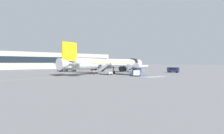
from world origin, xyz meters
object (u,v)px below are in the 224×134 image
object	(u,v)px
service_van_0	(173,69)
terminal_building	(50,61)
airliner	(109,64)
boarding_stairs_aft	(105,72)
service_van_2	(137,70)
boarding_stairs_forward	(133,70)
service_van_1	(137,72)
fuel_tanker	(67,68)
ground_crew_1	(113,71)
ground_crew_0	(94,72)

from	to	relation	value
service_van_0	terminal_building	distance (m)	84.14
airliner	boarding_stairs_aft	distance (m)	9.07
service_van_2	boarding_stairs_forward	bearing A→B (deg)	-102.28
boarding_stairs_aft	terminal_building	size ratio (longest dim) A/B	0.06
boarding_stairs_forward	service_van_1	bearing A→B (deg)	-144.19
fuel_tanker	service_van_0	xyz separation A→B (m)	(30.91, -36.37, -0.39)
service_van_0	ground_crew_1	size ratio (longest dim) A/B	2.97
service_van_0	terminal_building	bearing A→B (deg)	88.09
fuel_tanker	service_van_1	distance (m)	40.35
fuel_tanker	ground_crew_0	xyz separation A→B (m)	(-2.80, -28.05, -0.70)
airliner	boarding_stairs_aft	xyz separation A→B (m)	(-6.21, -6.04, -2.69)
boarding_stairs_forward	ground_crew_0	xyz separation A→B (m)	(-21.71, -3.31, -0.03)
service_van_1	ground_crew_0	bearing A→B (deg)	175.57
boarding_stairs_forward	fuel_tanker	xyz separation A→B (m)	(-18.92, 24.73, 0.67)
airliner	ground_crew_0	xyz separation A→B (m)	(-10.51, -5.33, -2.72)
service_van_0	service_van_2	world-z (taller)	service_van_2
service_van_0	boarding_stairs_forward	bearing A→B (deg)	116.71
boarding_stairs_aft	terminal_building	bearing A→B (deg)	73.45
fuel_tanker	service_van_2	bearing A→B (deg)	21.59
service_van_0	service_van_2	xyz separation A→B (m)	(-18.30, 3.35, 0.02)
fuel_tanker	service_van_2	size ratio (longest dim) A/B	1.97
service_van_0	service_van_2	size ratio (longest dim) A/B	1.05
fuel_tanker	ground_crew_1	size ratio (longest dim) A/B	5.60
ground_crew_1	service_van_2	bearing A→B (deg)	-73.18
airliner	service_van_1	xyz separation A→B (m)	(-2.11, -17.24, -2.63)
boarding_stairs_forward	service_van_0	bearing A→B (deg)	-57.16
terminal_building	ground_crew_1	bearing A→B (deg)	-90.17
fuel_tanker	terminal_building	xyz separation A→B (m)	(6.00, 43.89, 3.76)
terminal_building	service_van_0	bearing A→B (deg)	-72.76
fuel_tanker	service_van_2	xyz separation A→B (m)	(12.60, -33.02, -0.37)
service_van_1	service_van_2	world-z (taller)	service_van_2
airliner	fuel_tanker	xyz separation A→B (m)	(-7.72, 22.71, -2.02)
airliner	service_van_1	size ratio (longest dim) A/B	8.85
airliner	ground_crew_1	distance (m)	6.00
service_van_2	ground_crew_1	bearing A→B (deg)	-13.05
fuel_tanker	terminal_building	bearing A→B (deg)	172.91
service_van_1	terminal_building	bearing A→B (deg)	140.10
boarding_stairs_aft	service_van_0	distance (m)	30.36
boarding_stairs_forward	service_van_1	size ratio (longest dim) A/B	1.08
airliner	ground_crew_0	size ratio (longest dim) A/B	26.30
service_van_0	ground_crew_0	world-z (taller)	service_van_0
airliner	fuel_tanker	world-z (taller)	airliner
ground_crew_1	terminal_building	bearing A→B (deg)	54.71
airliner	service_van_2	distance (m)	11.66
fuel_tanker	airliner	bearing A→B (deg)	19.47
terminal_building	boarding_stairs_aft	bearing A→B (deg)	-93.54
ground_crew_0	airliner	bearing A→B (deg)	-161.47
fuel_tanker	boarding_stairs_aft	bearing A→B (deg)	3.71
service_van_1	terminal_building	size ratio (longest dim) A/B	0.06
boarding_stairs_aft	ground_crew_0	xyz separation A→B (m)	(-4.31, 0.71, -0.03)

